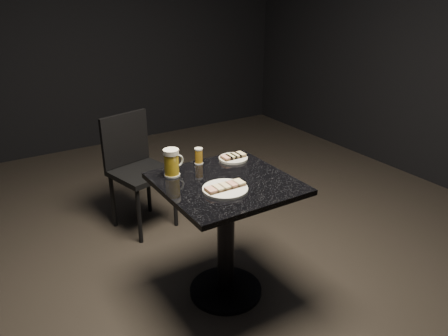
{
  "coord_description": "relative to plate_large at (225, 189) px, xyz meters",
  "views": [
    {
      "loc": [
        -1.16,
        -1.83,
        1.76
      ],
      "look_at": [
        0.0,
        0.02,
        0.82
      ],
      "focal_mm": 35.0,
      "sensor_mm": 36.0,
      "label": 1
    }
  ],
  "objects": [
    {
      "name": "floor",
      "position": [
        0.07,
        0.1,
        -0.76
      ],
      "size": [
        6.0,
        6.0,
        0.0
      ],
      "primitive_type": "plane",
      "color": "black",
      "rests_on": "ground"
    },
    {
      "name": "plate_large",
      "position": [
        0.0,
        0.0,
        0.0
      ],
      "size": [
        0.24,
        0.24,
        0.01
      ],
      "primitive_type": "cylinder",
      "color": "white",
      "rests_on": "table"
    },
    {
      "name": "plate_small",
      "position": [
        0.27,
        0.34,
        0.0
      ],
      "size": [
        0.18,
        0.18,
        0.01
      ],
      "primitive_type": "cylinder",
      "color": "silver",
      "rests_on": "table"
    },
    {
      "name": "table",
      "position": [
        0.07,
        0.1,
        -0.25
      ],
      "size": [
        0.7,
        0.7,
        0.75
      ],
      "color": "black",
      "rests_on": "floor"
    },
    {
      "name": "beer_mug",
      "position": [
        -0.15,
        0.32,
        0.07
      ],
      "size": [
        0.13,
        0.09,
        0.16
      ],
      "color": "silver",
      "rests_on": "table"
    },
    {
      "name": "beer_tumbler",
      "position": [
        0.06,
        0.39,
        0.04
      ],
      "size": [
        0.05,
        0.05,
        0.1
      ],
      "color": "white",
      "rests_on": "table"
    },
    {
      "name": "chair",
      "position": [
        -0.06,
        1.16,
        -0.26
      ],
      "size": [
        0.48,
        0.48,
        0.87
      ],
      "color": "black",
      "rests_on": "floor"
    },
    {
      "name": "canapes_on_plate_large",
      "position": [
        0.0,
        0.0,
        0.02
      ],
      "size": [
        0.22,
        0.07,
        0.02
      ],
      "color": "#4C3521",
      "rests_on": "plate_large"
    },
    {
      "name": "canapes_on_plate_small",
      "position": [
        0.27,
        0.34,
        0.02
      ],
      "size": [
        0.15,
        0.07,
        0.02
      ],
      "color": "#4C3521",
      "rests_on": "plate_small"
    }
  ]
}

